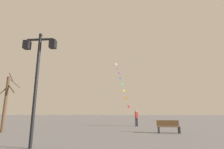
{
  "coord_description": "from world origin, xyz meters",
  "views": [
    {
      "loc": [
        1.33,
        -0.14,
        1.46
      ],
      "look_at": [
        -0.29,
        19.78,
        5.83
      ],
      "focal_mm": 27.78,
      "sensor_mm": 36.0,
      "label": 1
    }
  ],
  "objects_px": {
    "kite_train": "(122,85)",
    "bare_tree": "(6,102)",
    "twin_lantern_lamp_post": "(38,66)",
    "park_bench": "(168,127)",
    "kite_flyer": "(136,118)"
  },
  "relations": [
    {
      "from": "bare_tree",
      "to": "park_bench",
      "type": "relative_size",
      "value": 2.84
    },
    {
      "from": "bare_tree",
      "to": "park_bench",
      "type": "distance_m",
      "value": 12.39
    },
    {
      "from": "kite_train",
      "to": "bare_tree",
      "type": "height_order",
      "value": "kite_train"
    },
    {
      "from": "twin_lantern_lamp_post",
      "to": "kite_flyer",
      "type": "xyz_separation_m",
      "value": [
        5.05,
        12.16,
        -2.64
      ]
    },
    {
      "from": "kite_train",
      "to": "kite_flyer",
      "type": "bearing_deg",
      "value": -77.76
    },
    {
      "from": "twin_lantern_lamp_post",
      "to": "park_bench",
      "type": "relative_size",
      "value": 3.19
    },
    {
      "from": "twin_lantern_lamp_post",
      "to": "park_bench",
      "type": "xyz_separation_m",
      "value": [
        6.99,
        6.01,
        -3.09
      ]
    },
    {
      "from": "kite_train",
      "to": "park_bench",
      "type": "xyz_separation_m",
      "value": [
        3.61,
        -13.86,
        -5.31
      ]
    },
    {
      "from": "park_bench",
      "to": "twin_lantern_lamp_post",
      "type": "bearing_deg",
      "value": -140.17
    },
    {
      "from": "kite_flyer",
      "to": "bare_tree",
      "type": "bearing_deg",
      "value": 110.77
    },
    {
      "from": "kite_train",
      "to": "bare_tree",
      "type": "distance_m",
      "value": 17.17
    },
    {
      "from": "kite_train",
      "to": "twin_lantern_lamp_post",
      "type": "bearing_deg",
      "value": -99.66
    },
    {
      "from": "twin_lantern_lamp_post",
      "to": "kite_train",
      "type": "relative_size",
      "value": 0.42
    },
    {
      "from": "twin_lantern_lamp_post",
      "to": "kite_train",
      "type": "height_order",
      "value": "kite_train"
    },
    {
      "from": "bare_tree",
      "to": "kite_train",
      "type": "bearing_deg",
      "value": 59.08
    }
  ]
}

